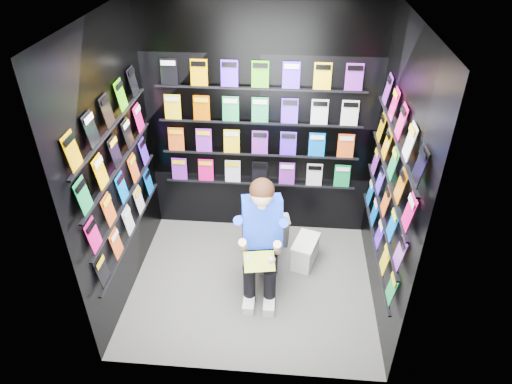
{
  "coord_description": "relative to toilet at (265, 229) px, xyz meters",
  "views": [
    {
      "loc": [
        0.32,
        -3.31,
        3.36
      ],
      "look_at": [
        0.03,
        0.15,
        1.04
      ],
      "focal_mm": 32.0,
      "sensor_mm": 36.0,
      "label": 1
    }
  ],
  "objects": [
    {
      "name": "comics_back",
      "position": [
        -0.09,
        0.52,
        0.94
      ],
      "size": [
        2.1,
        0.06,
        1.37
      ],
      "primitive_type": null,
      "color": "#DB5118",
      "rests_on": "wall_back"
    },
    {
      "name": "wall_front",
      "position": [
        -0.09,
        -1.45,
        0.93
      ],
      "size": [
        2.4,
        0.04,
        2.6
      ],
      "primitive_type": "cube",
      "color": "black",
      "rests_on": "floor"
    },
    {
      "name": "longbox",
      "position": [
        0.44,
        -0.07,
        -0.23
      ],
      "size": [
        0.3,
        0.41,
        0.27
      ],
      "primitive_type": "cube",
      "rotation": [
        0.0,
        0.0,
        -0.31
      ],
      "color": "white",
      "rests_on": "floor"
    },
    {
      "name": "reader",
      "position": [
        0.0,
        -0.38,
        0.39
      ],
      "size": [
        0.62,
        0.81,
        1.36
      ],
      "primitive_type": null,
      "rotation": [
        0.0,
        0.0,
        0.17
      ],
      "color": "#0C37EF",
      "rests_on": "toilet"
    },
    {
      "name": "wall_back",
      "position": [
        -0.09,
        0.55,
        0.93
      ],
      "size": [
        2.4,
        0.04,
        2.6
      ],
      "primitive_type": "cube",
      "color": "black",
      "rests_on": "floor"
    },
    {
      "name": "wall_right",
      "position": [
        1.11,
        -0.45,
        0.93
      ],
      "size": [
        0.04,
        2.0,
        2.6
      ],
      "primitive_type": "cube",
      "color": "black",
      "rests_on": "floor"
    },
    {
      "name": "ceiling",
      "position": [
        -0.09,
        -0.45,
        2.23
      ],
      "size": [
        2.4,
        2.4,
        0.0
      ],
      "primitive_type": "plane",
      "color": "white",
      "rests_on": "floor"
    },
    {
      "name": "held_comic",
      "position": [
        0.0,
        -0.73,
        0.21
      ],
      "size": [
        0.3,
        0.21,
        0.12
      ],
      "primitive_type": "cube",
      "rotation": [
        -0.96,
        0.0,
        0.17
      ],
      "color": "green",
      "rests_on": "reader"
    },
    {
      "name": "comics_right",
      "position": [
        1.08,
        -0.45,
        0.94
      ],
      "size": [
        0.06,
        1.7,
        1.37
      ],
      "primitive_type": null,
      "color": "#DB5118",
      "rests_on": "wall_right"
    },
    {
      "name": "toilet",
      "position": [
        0.0,
        0.0,
        0.0
      ],
      "size": [
        0.54,
        0.81,
        0.73
      ],
      "primitive_type": "imported",
      "rotation": [
        0.0,
        0.0,
        3.31
      ],
      "color": "silver",
      "rests_on": "floor"
    },
    {
      "name": "wall_left",
      "position": [
        -1.29,
        -0.45,
        0.93
      ],
      "size": [
        0.04,
        2.0,
        2.6
      ],
      "primitive_type": "cube",
      "color": "black",
      "rests_on": "floor"
    },
    {
      "name": "comics_left",
      "position": [
        -1.26,
        -0.45,
        0.94
      ],
      "size": [
        0.06,
        1.7,
        1.37
      ],
      "primitive_type": null,
      "color": "#DB5118",
      "rests_on": "wall_left"
    },
    {
      "name": "floor",
      "position": [
        -0.09,
        -0.45,
        -0.37
      ],
      "size": [
        2.4,
        2.4,
        0.0
      ],
      "primitive_type": "plane",
      "color": "slate",
      "rests_on": "ground"
    },
    {
      "name": "longbox_lid",
      "position": [
        0.44,
        -0.07,
        -0.08
      ],
      "size": [
        0.32,
        0.43,
        0.03
      ],
      "primitive_type": "cube",
      "rotation": [
        0.0,
        0.0,
        -0.31
      ],
      "color": "white",
      "rests_on": "longbox"
    }
  ]
}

